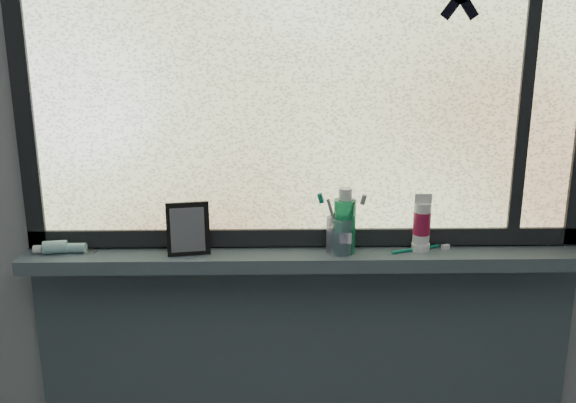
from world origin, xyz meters
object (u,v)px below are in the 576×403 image
(vanity_mirror, at_px, (188,229))
(cream_tube, at_px, (422,221))
(toothbrush_cup, at_px, (340,235))
(mouthwash_bottle, at_px, (345,221))

(vanity_mirror, relative_size, cream_tube, 1.25)
(cream_tube, bearing_deg, toothbrush_cup, -177.27)
(toothbrush_cup, bearing_deg, cream_tube, 2.73)
(toothbrush_cup, xyz_separation_m, cream_tube, (0.23, 0.01, 0.04))
(mouthwash_bottle, bearing_deg, cream_tube, 3.24)
(vanity_mirror, bearing_deg, cream_tube, -8.08)
(toothbrush_cup, height_order, cream_tube, cream_tube)
(cream_tube, bearing_deg, vanity_mirror, -178.60)
(toothbrush_cup, relative_size, mouthwash_bottle, 0.67)
(vanity_mirror, distance_m, cream_tube, 0.66)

